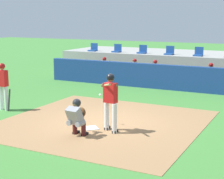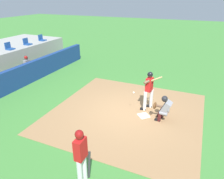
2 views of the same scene
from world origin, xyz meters
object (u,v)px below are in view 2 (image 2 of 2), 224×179
Objects in this scene: batter_at_plate at (149,88)px; catcher_crouched at (163,107)px; stadium_seat_7 at (42,39)px; stadium_seat_5 at (9,48)px; home_plate at (144,116)px; stadium_seat_6 at (27,43)px; on_deck_batter at (81,155)px; dugout_player_3 at (29,66)px.

catcher_crouched is at bearing -130.07° from batter_at_plate.
stadium_seat_5 is at bearing 180.00° from stadium_seat_7.
stadium_seat_6 reaches higher than home_plate.
catcher_crouched is at bearing -110.28° from stadium_seat_6.
home_plate is 0.25× the size of on_deck_batter.
stadium_seat_5 and stadium_seat_7 have the same top height.
stadium_seat_5 is 1.63m from stadium_seat_6.
dugout_player_3 is (1.91, 8.14, 0.65)m from home_plate.
batter_at_plate is (0.69, 0.02, 1.01)m from home_plate.
dugout_player_3 is 2.71× the size of stadium_seat_6.
batter_at_plate reaches higher than dugout_player_3.
batter_at_plate is 1.14m from catcher_crouched.
stadium_seat_5 is (2.44, 10.18, 1.51)m from home_plate.
stadium_seat_6 reaches higher than batter_at_plate.
batter_at_plate reaches higher than on_deck_batter.
stadium_seat_7 is at bearing 63.82° from batter_at_plate.
on_deck_batter reaches higher than home_plate.
on_deck_batter is at bearing -128.53° from dugout_player_3.
dugout_player_3 reaches higher than catcher_crouched.
on_deck_batter is (-4.79, 0.59, -0.02)m from batter_at_plate.
on_deck_batter is at bearing -124.30° from stadium_seat_5.
on_deck_batter is (-4.10, 0.60, 1.00)m from home_plate.
catcher_crouched is at bearing -89.35° from home_plate.
stadium_seat_5 and stadium_seat_6 have the same top height.
dugout_player_3 is at bearing -136.63° from stadium_seat_6.
stadium_seat_5 is 3.25m from stadium_seat_7.
catcher_crouched is 9.14m from dugout_player_3.
on_deck_batter is at bearing 171.62° from home_plate.
batter_at_plate is 3.76× the size of stadium_seat_6.
catcher_crouched is 0.95× the size of on_deck_batter.
catcher_crouched reaches higher than home_plate.
dugout_player_3 is at bearing -151.70° from stadium_seat_7.
on_deck_batter is 12.59m from stadium_seat_6.
stadium_seat_6 is at bearing 49.57° from on_deck_batter.
stadium_seat_5 reaches higher than dugout_player_3.
on_deck_batter is at bearing -130.43° from stadium_seat_6.
home_plate is at bearing -8.38° from on_deck_batter.
dugout_player_3 is 3.09m from stadium_seat_6.
batter_at_plate is 3.76× the size of stadium_seat_7.
stadium_seat_6 reaches higher than on_deck_batter.
home_plate is at bearing -178.58° from batter_at_plate.
batter_at_plate is 1.39× the size of dugout_player_3.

